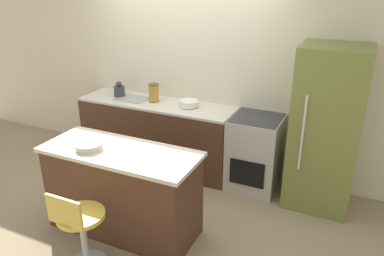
{
  "coord_description": "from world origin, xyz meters",
  "views": [
    {
      "loc": [
        2.11,
        -3.78,
        2.51
      ],
      "look_at": [
        0.54,
        -0.39,
        0.97
      ],
      "focal_mm": 35.0,
      "sensor_mm": 36.0,
      "label": 1
    }
  ],
  "objects": [
    {
      "name": "back_counter",
      "position": [
        -0.32,
        0.32,
        0.46
      ],
      "size": [
        2.15,
        0.6,
        0.93
      ],
      "color": "#4C2D1E",
      "rests_on": "ground_plane"
    },
    {
      "name": "canister_jar",
      "position": [
        -0.37,
        0.35,
        1.05
      ],
      "size": [
        0.14,
        0.14,
        0.23
      ],
      "color": "#B77F33",
      "rests_on": "back_counter"
    },
    {
      "name": "ground_plane",
      "position": [
        0.0,
        0.0,
        0.0
      ],
      "size": [
        14.0,
        14.0,
        0.0
      ],
      "primitive_type": "plane",
      "color": "#998466"
    },
    {
      "name": "mixing_bowl",
      "position": [
        0.15,
        0.35,
        0.97
      ],
      "size": [
        0.25,
        0.25,
        0.08
      ],
      "color": "white",
      "rests_on": "back_counter"
    },
    {
      "name": "oven_range",
      "position": [
        1.06,
        0.32,
        0.46
      ],
      "size": [
        0.6,
        0.61,
        0.93
      ],
      "color": "#B7B2A8",
      "rests_on": "ground_plane"
    },
    {
      "name": "fruit_bowl",
      "position": [
        -0.2,
        -1.2,
        0.95
      ],
      "size": [
        0.26,
        0.26,
        0.06
      ],
      "color": "beige",
      "rests_on": "kitchen_island"
    },
    {
      "name": "kitchen_island",
      "position": [
        0.09,
        -1.1,
        0.46
      ],
      "size": [
        1.59,
        0.65,
        0.92
      ],
      "color": "#4C2D1E",
      "rests_on": "ground_plane"
    },
    {
      "name": "kettle",
      "position": [
        -0.93,
        0.35,
        1.01
      ],
      "size": [
        0.15,
        0.15,
        0.21
      ],
      "color": "#333338",
      "rests_on": "back_counter"
    },
    {
      "name": "wall_back",
      "position": [
        0.0,
        0.65,
        1.3
      ],
      "size": [
        8.0,
        0.06,
        2.6
      ],
      "color": "beige",
      "rests_on": "ground_plane"
    },
    {
      "name": "stool_chair",
      "position": [
        0.09,
        -1.75,
        0.42
      ],
      "size": [
        0.42,
        0.42,
        0.84
      ],
      "color": "#B7B7BC",
      "rests_on": "ground_plane"
    },
    {
      "name": "refrigerator",
      "position": [
        1.85,
        0.29,
        0.92
      ],
      "size": [
        0.71,
        0.68,
        1.85
      ],
      "color": "olive",
      "rests_on": "ground_plane"
    }
  ]
}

